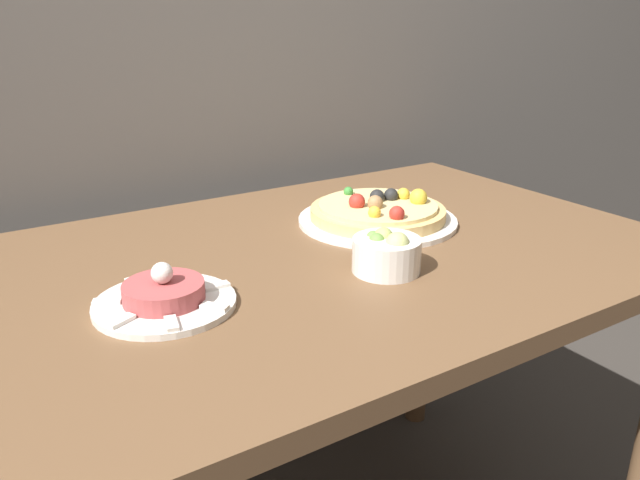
{
  "coord_description": "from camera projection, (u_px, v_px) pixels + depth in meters",
  "views": [
    {
      "loc": [
        -0.52,
        -0.46,
        1.2
      ],
      "look_at": [
        0.0,
        0.37,
        0.83
      ],
      "focal_mm": 35.0,
      "sensor_mm": 36.0,
      "label": 1
    }
  ],
  "objects": [
    {
      "name": "tartare_plate",
      "position": [
        164.0,
        297.0,
        0.9
      ],
      "size": [
        0.21,
        0.21,
        0.07
      ],
      "color": "silver",
      "rests_on": "dining_table"
    },
    {
      "name": "small_bowl",
      "position": [
        387.0,
        253.0,
        1.02
      ],
      "size": [
        0.11,
        0.11,
        0.07
      ],
      "color": "silver",
      "rests_on": "dining_table"
    },
    {
      "name": "pizza_plate",
      "position": [
        378.0,
        213.0,
        1.25
      ],
      "size": [
        0.32,
        0.32,
        0.07
      ],
      "color": "silver",
      "rests_on": "dining_table"
    },
    {
      "name": "dining_table",
      "position": [
        306.0,
        309.0,
        1.13
      ],
      "size": [
        1.34,
        0.82,
        0.79
      ],
      "color": "brown",
      "rests_on": "ground_plane"
    }
  ]
}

